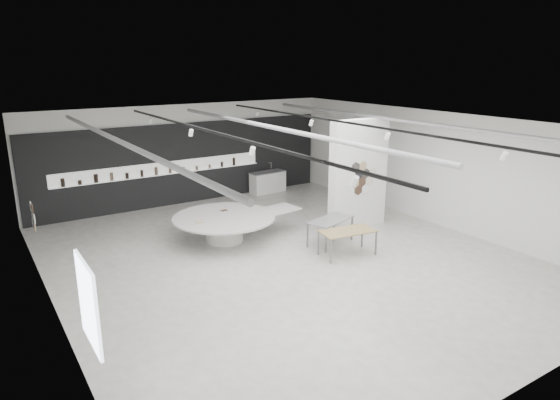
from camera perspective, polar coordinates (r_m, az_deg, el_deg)
room at (r=13.46m, az=0.35°, el=1.41°), size 12.02×14.02×3.82m
back_wall_display at (r=19.61m, az=-10.83°, el=4.10°), size 11.80×0.27×3.10m
partition_column at (r=16.44m, az=8.96°, el=2.88°), size 2.20×0.38×3.60m
display_island at (r=15.43m, az=-6.15°, el=-2.81°), size 4.28×3.50×0.80m
sample_table_wood at (r=14.31m, az=7.73°, el=-3.70°), size 1.66×1.00×0.73m
sample_table_stone at (r=15.13m, az=5.79°, el=-2.45°), size 1.65×1.16×0.77m
kitchen_counter at (r=21.02m, az=-1.42°, el=2.08°), size 1.59×0.72×1.22m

